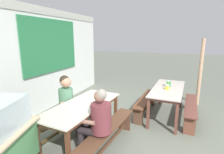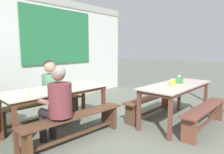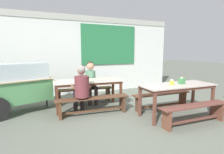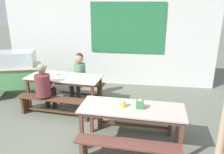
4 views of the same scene
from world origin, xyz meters
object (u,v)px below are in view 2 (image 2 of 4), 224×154
dining_table_near (176,88)px  bench_far_back (42,108)px  dining_table_far (56,93)px  bench_near_front (205,114)px  tissue_box (179,80)px  condiment_jar (173,82)px  soup_bowl (41,89)px  bench_far_front (76,123)px  bench_near_back (151,103)px  person_left_back_turned (57,102)px  person_center_facing (52,87)px

dining_table_near → bench_far_back: 2.67m
dining_table_far → bench_far_back: (0.05, 0.56, -0.40)m
dining_table_near → dining_table_far: bearing=140.5°
dining_table_near → bench_near_front: size_ratio=1.10×
tissue_box → condiment_jar: bearing=178.3°
soup_bowl → bench_far_front: bearing=-74.0°
bench_far_front → bench_near_front: 2.29m
bench_far_front → tissue_box: size_ratio=11.38×
soup_bowl → bench_near_back: bearing=-25.9°
dining_table_far → tissue_box: 2.39m
tissue_box → bench_far_front: bearing=155.5°
person_left_back_turned → tissue_box: person_left_back_turned is taller
dining_table_far → bench_far_front: dining_table_far is taller
bench_far_back → tissue_box: size_ratio=10.77×
bench_near_front → condiment_jar: 0.79m
dining_table_far → bench_near_front: 2.68m
bench_far_back → person_left_back_turned: person_left_back_turned is taller
bench_far_front → bench_near_front: same height
bench_near_front → person_left_back_turned: size_ratio=1.38×
bench_near_front → condiment_jar: (-0.13, 0.57, 0.53)m
tissue_box → soup_bowl: 2.63m
person_left_back_turned → dining_table_far: bearing=56.4°
bench_near_front → tissue_box: 0.80m
dining_table_far → bench_far_front: 0.69m
dining_table_near → soup_bowl: soup_bowl is taller
bench_far_back → bench_near_back: (1.74, -1.45, -0.01)m
tissue_box → person_left_back_turned: bearing=156.1°
bench_near_front → condiment_jar: size_ratio=13.84×
dining_table_near → bench_far_front: dining_table_near is taller
bench_near_back → person_left_back_turned: size_ratio=1.38×
soup_bowl → dining_table_far: bearing=-21.1°
dining_table_near → tissue_box: bearing=1.0°
bench_near_back → bench_far_front: bearing=169.8°
dining_table_near → condiment_jar: (-0.16, 0.01, 0.14)m
dining_table_far → bench_far_back: 0.69m
person_center_facing → condiment_jar: person_center_facing is taller
soup_bowl → dining_table_near: bearing=-37.7°
bench_far_back → tissue_box: 2.78m
bench_near_back → person_center_facing: bearing=138.9°
dining_table_far → bench_near_front: bearing=-49.3°
bench_far_front → person_left_back_turned: (-0.26, 0.09, 0.40)m
person_left_back_turned → tissue_box: (2.21, -0.98, 0.16)m
dining_table_far → dining_table_near: 2.28m
dining_table_near → bench_far_back: size_ratio=1.07×
bench_near_back → soup_bowl: bearing=154.1°
dining_table_near → soup_bowl: bearing=142.3°
bench_far_front → person_center_facing: bearing=74.9°
bench_far_back → bench_near_front: size_ratio=1.03×
dining_table_far → tissue_box: (1.89, -1.45, 0.14)m
bench_far_front → bench_near_front: bearing=-39.2°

